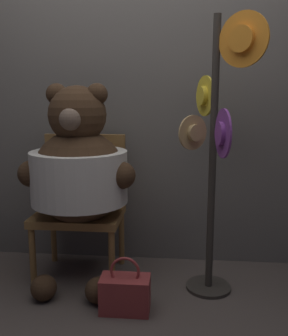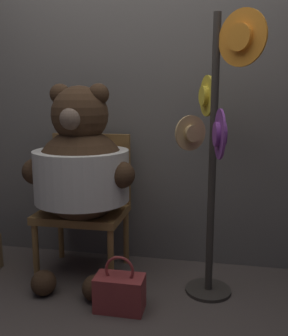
{
  "view_description": "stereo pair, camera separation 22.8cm",
  "coord_description": "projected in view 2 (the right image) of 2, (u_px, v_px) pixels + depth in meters",
  "views": [
    {
      "loc": [
        0.27,
        -1.98,
        1.18
      ],
      "look_at": [
        0.07,
        0.25,
        0.76
      ],
      "focal_mm": 40.0,
      "sensor_mm": 36.0,
      "label": 1
    },
    {
      "loc": [
        0.5,
        -1.95,
        1.18
      ],
      "look_at": [
        0.07,
        0.25,
        0.76
      ],
      "focal_mm": 40.0,
      "sensor_mm": 36.0,
      "label": 2
    }
  ],
  "objects": [
    {
      "name": "ground_plane",
      "position": [
        124.0,
        303.0,
        2.19
      ],
      "size": [
        14.0,
        14.0,
        0.0
      ],
      "primitive_type": "plane",
      "color": "#4C423D"
    },
    {
      "name": "wall_back",
      "position": [
        147.0,
        102.0,
        2.66
      ],
      "size": [
        8.0,
        0.1,
        2.31
      ],
      "color": "#66605B",
      "rests_on": "ground_plane"
    },
    {
      "name": "chair",
      "position": [
        86.0,
        198.0,
        2.58
      ],
      "size": [
        0.56,
        0.46,
        0.94
      ],
      "color": "olive",
      "rests_on": "ground_plane"
    },
    {
      "name": "teddy_bear",
      "position": [
        81.0,
        169.0,
        2.38
      ],
      "size": [
        0.73,
        0.65,
        1.27
      ],
      "color": "#3D2819",
      "rests_on": "ground_plane"
    },
    {
      "name": "hat_display_rack",
      "position": [
        216.0,
        141.0,
        2.11
      ],
      "size": [
        0.45,
        0.55,
        1.64
      ],
      "color": "#332D28",
      "rests_on": "ground_plane"
    },
    {
      "name": "handbag_on_ground",
      "position": [
        120.0,
        292.0,
        2.1
      ],
      "size": [
        0.28,
        0.15,
        0.32
      ],
      "color": "maroon",
      "rests_on": "ground_plane"
    }
  ]
}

